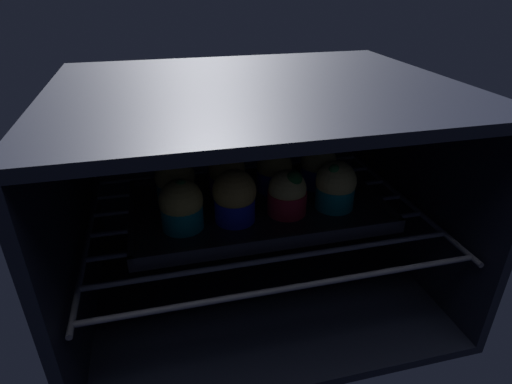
% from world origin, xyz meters
% --- Properties ---
extents(oven_cavity, '(0.59, 0.47, 0.37)m').
position_xyz_m(oven_cavity, '(0.00, 0.26, 0.17)').
color(oven_cavity, black).
rests_on(oven_cavity, ground).
extents(oven_rack, '(0.55, 0.42, 0.01)m').
position_xyz_m(oven_rack, '(0.00, 0.22, 0.14)').
color(oven_rack, '#444756').
rests_on(oven_rack, oven_cavity).
extents(baking_tray, '(0.41, 0.24, 0.02)m').
position_xyz_m(baking_tray, '(0.00, 0.23, 0.15)').
color(baking_tray, black).
rests_on(baking_tray, oven_rack).
extents(muffin_row0_col0, '(0.07, 0.07, 0.08)m').
position_xyz_m(muffin_row0_col0, '(-0.13, 0.19, 0.19)').
color(muffin_row0_col0, '#0C8C84').
rests_on(muffin_row0_col0, baking_tray).
extents(muffin_row0_col1, '(0.07, 0.07, 0.09)m').
position_xyz_m(muffin_row0_col1, '(-0.04, 0.19, 0.19)').
color(muffin_row0_col1, '#1928B7').
rests_on(muffin_row0_col1, baking_tray).
extents(muffin_row0_col2, '(0.06, 0.06, 0.08)m').
position_xyz_m(muffin_row0_col2, '(0.04, 0.19, 0.19)').
color(muffin_row0_col2, red).
rests_on(muffin_row0_col2, baking_tray).
extents(muffin_row0_col3, '(0.07, 0.07, 0.08)m').
position_xyz_m(muffin_row0_col3, '(0.12, 0.19, 0.19)').
color(muffin_row0_col3, '#0C8C84').
rests_on(muffin_row0_col3, baking_tray).
extents(muffin_row1_col0, '(0.07, 0.07, 0.08)m').
position_xyz_m(muffin_row1_col0, '(-0.13, 0.27, 0.19)').
color(muffin_row1_col0, '#0C8C84').
rests_on(muffin_row1_col0, baking_tray).
extents(muffin_row1_col1, '(0.06, 0.06, 0.08)m').
position_xyz_m(muffin_row1_col1, '(-0.04, 0.27, 0.19)').
color(muffin_row1_col1, '#7A238C').
rests_on(muffin_row1_col1, baking_tray).
extents(muffin_row1_col2, '(0.06, 0.06, 0.08)m').
position_xyz_m(muffin_row1_col2, '(0.04, 0.27, 0.19)').
color(muffin_row1_col2, '#1928B7').
rests_on(muffin_row1_col2, baking_tray).
extents(muffin_row1_col3, '(0.06, 0.06, 0.08)m').
position_xyz_m(muffin_row1_col3, '(0.13, 0.27, 0.19)').
color(muffin_row1_col3, '#1928B7').
rests_on(muffin_row1_col3, baking_tray).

